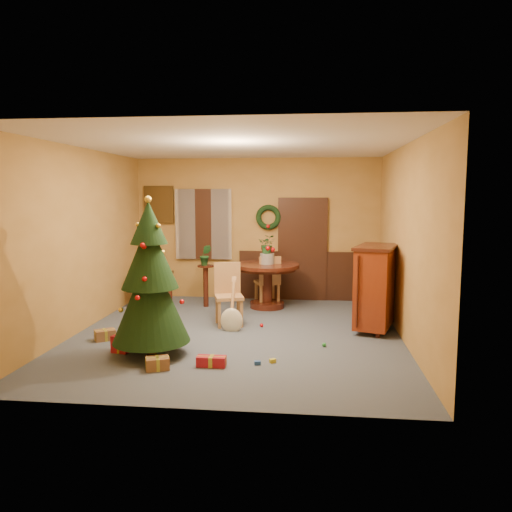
# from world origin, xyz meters

# --- Properties ---
(room_envelope) EXTENTS (5.50, 5.50, 5.50)m
(room_envelope) POSITION_xyz_m (0.21, 2.70, 1.12)
(room_envelope) COLOR #3C4557
(room_envelope) RESTS_ON ground
(dining_table) EXTENTS (1.23, 1.23, 0.85)m
(dining_table) POSITION_xyz_m (0.30, 1.90, 0.59)
(dining_table) COLOR black
(dining_table) RESTS_ON floor
(urn) EXTENTS (0.27, 0.27, 0.20)m
(urn) POSITION_xyz_m (0.30, 1.90, 0.95)
(urn) COLOR slate
(urn) RESTS_ON dining_table
(centerpiece_plant) EXTENTS (0.32, 0.28, 0.36)m
(centerpiece_plant) POSITION_xyz_m (0.30, 1.90, 1.23)
(centerpiece_plant) COLOR #1E4C23
(centerpiece_plant) RESTS_ON urn
(chair_near) EXTENTS (0.56, 0.56, 1.03)m
(chair_near) POSITION_xyz_m (-0.24, 0.60, 0.55)
(chair_near) COLOR #97603C
(chair_near) RESTS_ON floor
(chair_far) EXTENTS (0.56, 0.56, 0.99)m
(chair_far) POSITION_xyz_m (0.31, 2.00, 0.53)
(chair_far) COLOR #97603C
(chair_far) RESTS_ON floor
(guitar) EXTENTS (0.38, 0.56, 0.82)m
(guitar) POSITION_xyz_m (-0.12, 0.18, 0.42)
(guitar) COLOR beige
(guitar) RESTS_ON floor
(plant_stand) EXTENTS (0.31, 0.31, 0.81)m
(plant_stand) POSITION_xyz_m (-0.89, 1.86, 0.50)
(plant_stand) COLOR black
(plant_stand) RESTS_ON floor
(stand_plant) EXTENTS (0.25, 0.21, 0.40)m
(stand_plant) POSITION_xyz_m (-0.89, 1.86, 1.01)
(stand_plant) COLOR #19471E
(stand_plant) RESTS_ON plant_stand
(christmas_tree) EXTENTS (1.04, 1.04, 2.15)m
(christmas_tree) POSITION_xyz_m (-1.01, -1.12, 1.02)
(christmas_tree) COLOR #382111
(christmas_tree) RESTS_ON floor
(writing_desk) EXTENTS (0.81, 0.49, 0.68)m
(writing_desk) POSITION_xyz_m (-1.90, 1.74, 0.51)
(writing_desk) COLOR black
(writing_desk) RESTS_ON floor
(sideboard) EXTENTS (0.86, 1.18, 1.37)m
(sideboard) POSITION_xyz_m (2.15, 0.49, 0.73)
(sideboard) COLOR #5D180A
(sideboard) RESTS_ON floor
(gift_a) EXTENTS (0.34, 0.30, 0.15)m
(gift_a) POSITION_xyz_m (-0.76, -1.65, 0.08)
(gift_a) COLOR brown
(gift_a) RESTS_ON floor
(gift_b) EXTENTS (0.28, 0.28, 0.24)m
(gift_b) POSITION_xyz_m (-1.46, -1.02, 0.12)
(gift_b) COLOR maroon
(gift_b) RESTS_ON floor
(gift_c) EXTENTS (0.35, 0.33, 0.16)m
(gift_c) POSITION_xyz_m (-1.93, -0.52, 0.08)
(gift_c) COLOR brown
(gift_c) RESTS_ON floor
(gift_d) EXTENTS (0.38, 0.15, 0.13)m
(gift_d) POSITION_xyz_m (-0.12, -1.48, 0.06)
(gift_d) COLOR maroon
(gift_d) RESTS_ON floor
(toy_a) EXTENTS (0.09, 0.07, 0.05)m
(toy_a) POSITION_xyz_m (0.46, -1.36, 0.03)
(toy_a) COLOR #234C9B
(toy_a) RESTS_ON floor
(toy_b) EXTENTS (0.06, 0.06, 0.06)m
(toy_b) POSITION_xyz_m (1.33, -0.50, 0.03)
(toy_b) COLOR #258A35
(toy_b) RESTS_ON floor
(toy_c) EXTENTS (0.09, 0.09, 0.05)m
(toy_c) POSITION_xyz_m (0.65, -1.26, 0.03)
(toy_c) COLOR gold
(toy_c) RESTS_ON floor
(toy_d) EXTENTS (0.06, 0.06, 0.06)m
(toy_d) POSITION_xyz_m (0.33, 0.46, 0.03)
(toy_d) COLOR red
(toy_d) RESTS_ON floor
(toy_e) EXTENTS (0.09, 0.09, 0.05)m
(toy_e) POSITION_xyz_m (-0.17, -1.41, 0.03)
(toy_e) COLOR gold
(toy_e) RESTS_ON floor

